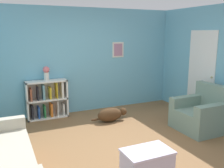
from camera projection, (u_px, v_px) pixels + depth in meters
ground_plane at (121, 145)px, 4.53m from camera, size 14.00×14.00×0.00m
wall_back at (81, 61)px, 6.27m from camera, size 5.60×0.13×2.60m
bookshelf at (47, 100)px, 5.89m from camera, size 0.95×0.29×0.90m
recliner_chair at (202, 114)px, 5.19m from camera, size 0.91×0.92×0.93m
coffee_table at (147, 164)px, 3.40m from camera, size 0.66×0.43×0.44m
dog at (111, 114)px, 5.69m from camera, size 0.87×0.29×0.32m
vase at (46, 73)px, 5.74m from camera, size 0.15×0.15×0.33m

